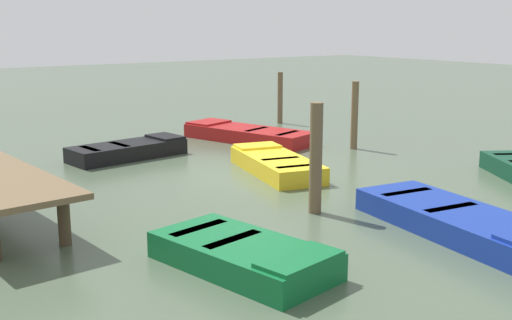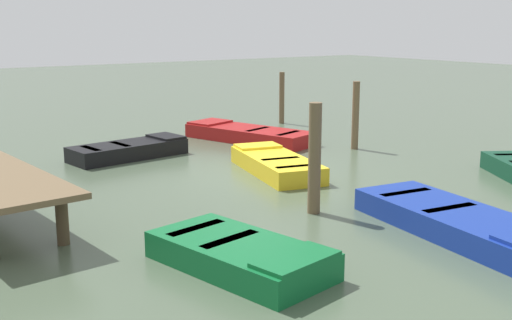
# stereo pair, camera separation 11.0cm
# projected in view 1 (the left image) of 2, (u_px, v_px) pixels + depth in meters

# --- Properties ---
(ground_plane) EXTENTS (80.00, 80.00, 0.00)m
(ground_plane) POSITION_uv_depth(u_px,v_px,m) (256.00, 175.00, 14.91)
(ground_plane) COLOR #475642
(rowboat_yellow) EXTENTS (3.34, 1.91, 0.46)m
(rowboat_yellow) POSITION_uv_depth(u_px,v_px,m) (276.00, 164.00, 15.05)
(rowboat_yellow) COLOR gold
(rowboat_yellow) RESTS_ON ground_plane
(rowboat_red) EXTENTS (4.26, 2.47, 0.46)m
(rowboat_red) POSITION_uv_depth(u_px,v_px,m) (247.00, 134.00, 19.07)
(rowboat_red) COLOR maroon
(rowboat_red) RESTS_ON ground_plane
(rowboat_green) EXTENTS (2.95, 1.86, 0.46)m
(rowboat_green) POSITION_uv_depth(u_px,v_px,m) (244.00, 255.00, 9.17)
(rowboat_green) COLOR #0F602D
(rowboat_green) RESTS_ON ground_plane
(rowboat_black) EXTENTS (1.51, 3.18, 0.46)m
(rowboat_black) POSITION_uv_depth(u_px,v_px,m) (128.00, 150.00, 16.69)
(rowboat_black) COLOR black
(rowboat_black) RESTS_ON ground_plane
(rowboat_blue) EXTENTS (4.29, 1.95, 0.46)m
(rowboat_blue) POSITION_uv_depth(u_px,v_px,m) (465.00, 223.00, 10.62)
(rowboat_blue) COLOR navy
(rowboat_blue) RESTS_ON ground_plane
(mooring_piling_far_right) EXTENTS (0.19, 0.19, 1.90)m
(mooring_piling_far_right) POSITION_uv_depth(u_px,v_px,m) (355.00, 115.00, 17.75)
(mooring_piling_far_right) COLOR brown
(mooring_piling_far_right) RESTS_ON ground_plane
(mooring_piling_near_left) EXTENTS (0.18, 0.18, 1.80)m
(mooring_piling_near_left) POSITION_uv_depth(u_px,v_px,m) (280.00, 98.00, 22.29)
(mooring_piling_near_left) COLOR brown
(mooring_piling_near_left) RESTS_ON ground_plane
(mooring_piling_near_right) EXTENTS (0.24, 0.24, 2.07)m
(mooring_piling_near_right) POSITION_uv_depth(u_px,v_px,m) (316.00, 159.00, 11.72)
(mooring_piling_near_right) COLOR brown
(mooring_piling_near_right) RESTS_ON ground_plane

